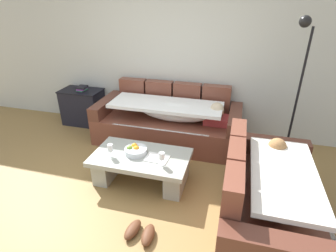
{
  "coord_description": "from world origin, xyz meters",
  "views": [
    {
      "loc": [
        1.16,
        -2.11,
        2.18
      ],
      "look_at": [
        0.29,
        1.06,
        0.55
      ],
      "focal_mm": 28.73,
      "sensor_mm": 36.0,
      "label": 1
    }
  ],
  "objects_px": {
    "fruit_bowl": "(135,150)",
    "side_cabinet": "(83,107)",
    "book_stack_on_cabinet": "(82,88)",
    "floor_lamp": "(297,84)",
    "pair_of_shoes": "(140,232)",
    "wine_glass_near_left": "(110,148)",
    "wine_glass_near_right": "(162,156)",
    "coffee_table": "(141,165)",
    "couch_along_wall": "(169,122)",
    "couch_near_window": "(268,199)",
    "open_magazine": "(157,158)"
  },
  "relations": [
    {
      "from": "floor_lamp",
      "to": "pair_of_shoes",
      "type": "height_order",
      "value": "floor_lamp"
    },
    {
      "from": "couch_near_window",
      "to": "book_stack_on_cabinet",
      "type": "distance_m",
      "value": 3.52
    },
    {
      "from": "floor_lamp",
      "to": "fruit_bowl",
      "type": "bearing_deg",
      "value": -150.53
    },
    {
      "from": "couch_along_wall",
      "to": "wine_glass_near_right",
      "type": "bearing_deg",
      "value": -78.96
    },
    {
      "from": "floor_lamp",
      "to": "pair_of_shoes",
      "type": "bearing_deg",
      "value": -127.8
    },
    {
      "from": "couch_along_wall",
      "to": "open_magazine",
      "type": "height_order",
      "value": "couch_along_wall"
    },
    {
      "from": "wine_glass_near_right",
      "to": "side_cabinet",
      "type": "distance_m",
      "value": 2.43
    },
    {
      "from": "couch_along_wall",
      "to": "book_stack_on_cabinet",
      "type": "relative_size",
      "value": 10.44
    },
    {
      "from": "wine_glass_near_left",
      "to": "wine_glass_near_right",
      "type": "xyz_separation_m",
      "value": [
        0.65,
        -0.01,
        0.0
      ]
    },
    {
      "from": "couch_near_window",
      "to": "coffee_table",
      "type": "xyz_separation_m",
      "value": [
        -1.48,
        0.35,
        -0.1
      ]
    },
    {
      "from": "fruit_bowl",
      "to": "book_stack_on_cabinet",
      "type": "xyz_separation_m",
      "value": [
        -1.5,
        1.3,
        0.26
      ]
    },
    {
      "from": "book_stack_on_cabinet",
      "to": "floor_lamp",
      "type": "xyz_separation_m",
      "value": [
        3.38,
        -0.24,
        0.44
      ]
    },
    {
      "from": "side_cabinet",
      "to": "book_stack_on_cabinet",
      "type": "relative_size",
      "value": 3.34
    },
    {
      "from": "coffee_table",
      "to": "floor_lamp",
      "type": "relative_size",
      "value": 0.62
    },
    {
      "from": "side_cabinet",
      "to": "floor_lamp",
      "type": "bearing_deg",
      "value": -4.06
    },
    {
      "from": "wine_glass_near_left",
      "to": "floor_lamp",
      "type": "height_order",
      "value": "floor_lamp"
    },
    {
      "from": "side_cabinet",
      "to": "pair_of_shoes",
      "type": "height_order",
      "value": "side_cabinet"
    },
    {
      "from": "couch_near_window",
      "to": "couch_along_wall",
      "type": "bearing_deg",
      "value": 43.96
    },
    {
      "from": "coffee_table",
      "to": "open_magazine",
      "type": "distance_m",
      "value": 0.26
    },
    {
      "from": "fruit_bowl",
      "to": "side_cabinet",
      "type": "distance_m",
      "value": 2.02
    },
    {
      "from": "fruit_bowl",
      "to": "wine_glass_near_left",
      "type": "relative_size",
      "value": 1.69
    },
    {
      "from": "wine_glass_near_left",
      "to": "open_magazine",
      "type": "height_order",
      "value": "wine_glass_near_left"
    },
    {
      "from": "couch_near_window",
      "to": "side_cabinet",
      "type": "height_order",
      "value": "couch_near_window"
    },
    {
      "from": "coffee_table",
      "to": "wine_glass_near_right",
      "type": "relative_size",
      "value": 7.23
    },
    {
      "from": "couch_near_window",
      "to": "book_stack_on_cabinet",
      "type": "relative_size",
      "value": 7.92
    },
    {
      "from": "coffee_table",
      "to": "book_stack_on_cabinet",
      "type": "xyz_separation_m",
      "value": [
        -1.59,
        1.34,
        0.44
      ]
    },
    {
      "from": "couch_near_window",
      "to": "wine_glass_near_left",
      "type": "relative_size",
      "value": 10.29
    },
    {
      "from": "book_stack_on_cabinet",
      "to": "floor_lamp",
      "type": "distance_m",
      "value": 3.42
    },
    {
      "from": "side_cabinet",
      "to": "open_magazine",
      "type": "bearing_deg",
      "value": -36.38
    },
    {
      "from": "coffee_table",
      "to": "book_stack_on_cabinet",
      "type": "bearing_deg",
      "value": 139.9
    },
    {
      "from": "couch_along_wall",
      "to": "couch_near_window",
      "type": "relative_size",
      "value": 1.32
    },
    {
      "from": "wine_glass_near_left",
      "to": "couch_along_wall",
      "type": "bearing_deg",
      "value": 71.44
    },
    {
      "from": "couch_near_window",
      "to": "open_magazine",
      "type": "distance_m",
      "value": 1.31
    },
    {
      "from": "open_magazine",
      "to": "side_cabinet",
      "type": "height_order",
      "value": "side_cabinet"
    },
    {
      "from": "couch_near_window",
      "to": "pair_of_shoes",
      "type": "height_order",
      "value": "couch_near_window"
    },
    {
      "from": "wine_glass_near_left",
      "to": "book_stack_on_cabinet",
      "type": "distance_m",
      "value": 1.92
    },
    {
      "from": "couch_along_wall",
      "to": "floor_lamp",
      "type": "xyz_separation_m",
      "value": [
        1.73,
        -0.02,
        0.78
      ]
    },
    {
      "from": "coffee_table",
      "to": "wine_glass_near_left",
      "type": "xyz_separation_m",
      "value": [
        -0.34,
        -0.12,
        0.26
      ]
    },
    {
      "from": "couch_along_wall",
      "to": "couch_near_window",
      "type": "height_order",
      "value": "same"
    },
    {
      "from": "fruit_bowl",
      "to": "floor_lamp",
      "type": "xyz_separation_m",
      "value": [
        1.88,
        1.06,
        0.7
      ]
    },
    {
      "from": "couch_along_wall",
      "to": "wine_glass_near_right",
      "type": "xyz_separation_m",
      "value": [
        0.24,
        -1.24,
        0.16
      ]
    },
    {
      "from": "book_stack_on_cabinet",
      "to": "wine_glass_near_right",
      "type": "bearing_deg",
      "value": -37.67
    },
    {
      "from": "fruit_bowl",
      "to": "book_stack_on_cabinet",
      "type": "bearing_deg",
      "value": 139.12
    },
    {
      "from": "couch_along_wall",
      "to": "book_stack_on_cabinet",
      "type": "height_order",
      "value": "couch_along_wall"
    },
    {
      "from": "open_magazine",
      "to": "book_stack_on_cabinet",
      "type": "relative_size",
      "value": 1.3
    },
    {
      "from": "wine_glass_near_right",
      "to": "side_cabinet",
      "type": "relative_size",
      "value": 0.23
    },
    {
      "from": "couch_near_window",
      "to": "wine_glass_near_right",
      "type": "height_order",
      "value": "couch_near_window"
    },
    {
      "from": "fruit_bowl",
      "to": "couch_near_window",
      "type": "bearing_deg",
      "value": -13.93
    },
    {
      "from": "floor_lamp",
      "to": "book_stack_on_cabinet",
      "type": "bearing_deg",
      "value": 175.95
    },
    {
      "from": "coffee_table",
      "to": "wine_glass_near_left",
      "type": "bearing_deg",
      "value": -161.38
    }
  ]
}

